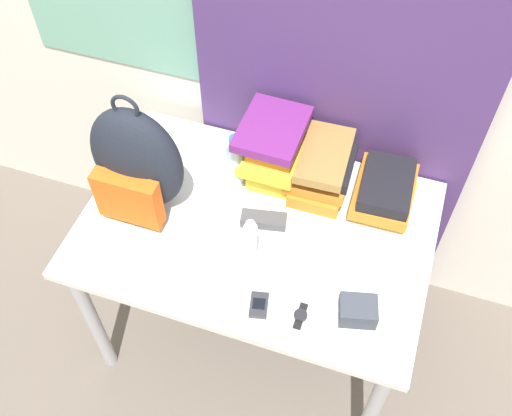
% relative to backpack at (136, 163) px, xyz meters
% --- Properties ---
extents(ground_plane, '(12.00, 12.00, 0.00)m').
position_rel_backpack_xyz_m(ground_plane, '(0.39, -0.36, -0.94)').
color(ground_plane, '#665B51').
extents(wall_back, '(6.00, 0.06, 2.50)m').
position_rel_backpack_xyz_m(wall_back, '(0.38, 0.50, 0.31)').
color(wall_back, silver).
rests_on(wall_back, ground_plane).
extents(curtain_blue, '(0.97, 0.04, 2.50)m').
position_rel_backpack_xyz_m(curtain_blue, '(0.53, 0.44, 0.31)').
color(curtain_blue, '#4C336B').
rests_on(curtain_blue, ground_plane).
extents(desk, '(1.15, 0.77, 0.74)m').
position_rel_backpack_xyz_m(desk, '(0.39, 0.02, -0.29)').
color(desk, silver).
rests_on(desk, ground_plane).
extents(backpack, '(0.31, 0.20, 0.47)m').
position_rel_backpack_xyz_m(backpack, '(0.00, 0.00, 0.00)').
color(backpack, '#1E232D').
rests_on(backpack, desk).
extents(book_stack_left, '(0.21, 0.27, 0.23)m').
position_rel_backpack_xyz_m(book_stack_left, '(0.37, 0.27, -0.08)').
color(book_stack_left, yellow).
rests_on(book_stack_left, desk).
extents(book_stack_center, '(0.21, 0.28, 0.17)m').
position_rel_backpack_xyz_m(book_stack_center, '(0.54, 0.26, -0.12)').
color(book_stack_center, orange).
rests_on(book_stack_center, desk).
extents(book_stack_right, '(0.20, 0.27, 0.12)m').
position_rel_backpack_xyz_m(book_stack_right, '(0.76, 0.26, -0.14)').
color(book_stack_right, yellow).
rests_on(book_stack_right, desk).
extents(water_bottle, '(0.07, 0.07, 0.20)m').
position_rel_backpack_xyz_m(water_bottle, '(0.26, 0.21, -0.11)').
color(water_bottle, silver).
rests_on(water_bottle, desk).
extents(sports_bottle, '(0.08, 0.08, 0.23)m').
position_rel_backpack_xyz_m(sports_bottle, '(0.36, 0.24, -0.09)').
color(sports_bottle, white).
rests_on(sports_bottle, desk).
extents(sunscreen_bottle, '(0.04, 0.04, 0.18)m').
position_rel_backpack_xyz_m(sunscreen_bottle, '(0.41, -0.09, -0.12)').
color(sunscreen_bottle, white).
rests_on(sunscreen_bottle, desk).
extents(cell_phone, '(0.07, 0.09, 0.02)m').
position_rel_backpack_xyz_m(cell_phone, '(0.49, -0.25, -0.19)').
color(cell_phone, '#2D2D33').
rests_on(cell_phone, desk).
extents(sunglasses_case, '(0.16, 0.08, 0.04)m').
position_rel_backpack_xyz_m(sunglasses_case, '(0.41, 0.05, -0.18)').
color(sunglasses_case, '#47474C').
rests_on(sunglasses_case, desk).
extents(camera_pouch, '(0.13, 0.11, 0.07)m').
position_rel_backpack_xyz_m(camera_pouch, '(0.78, -0.19, -0.17)').
color(camera_pouch, '#383D47').
rests_on(camera_pouch, desk).
extents(wristwatch, '(0.04, 0.09, 0.01)m').
position_rel_backpack_xyz_m(wristwatch, '(0.62, -0.24, -0.19)').
color(wristwatch, black).
rests_on(wristwatch, desk).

